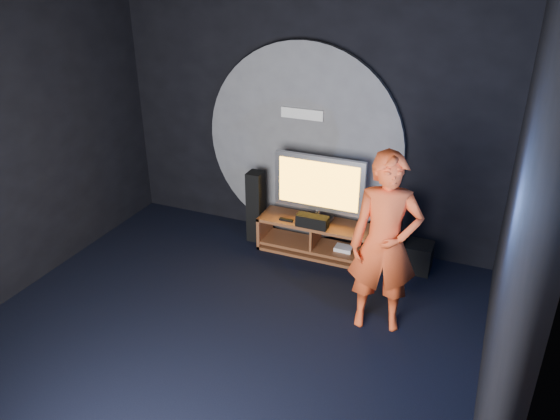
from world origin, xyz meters
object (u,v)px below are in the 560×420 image
object	(u,v)px
media_console	(316,239)
tv	(319,186)
tower_speaker_left	(256,206)
subwoofer	(418,257)
tower_speaker_right	(392,236)
player	(385,244)

from	to	relation	value
media_console	tv	size ratio (longest dim) A/B	1.27
tv	media_console	bearing A→B (deg)	-84.20
media_console	tower_speaker_left	distance (m)	0.92
subwoofer	tower_speaker_left	bearing A→B (deg)	-178.57
media_console	tower_speaker_left	world-z (taller)	tower_speaker_left
media_console	tower_speaker_right	size ratio (longest dim) A/B	1.51
media_console	tower_speaker_left	bearing A→B (deg)	177.10
subwoofer	media_console	bearing A→B (deg)	-175.65
tv	tower_speaker_left	bearing A→B (deg)	-178.45
subwoofer	player	bearing A→B (deg)	-99.10
subwoofer	tv	bearing A→B (deg)	-178.64
subwoofer	tower_speaker_right	bearing A→B (deg)	-150.71
tv	subwoofer	distance (m)	1.49
tower_speaker_left	tower_speaker_right	world-z (taller)	same
tower_speaker_left	tower_speaker_right	xyz separation A→B (m)	(1.84, -0.12, 0.00)
tv	player	bearing A→B (deg)	-47.36
tower_speaker_right	player	world-z (taller)	player
tower_speaker_left	tower_speaker_right	bearing A→B (deg)	-3.82
tower_speaker_right	subwoofer	bearing A→B (deg)	29.29
tower_speaker_right	subwoofer	size ratio (longest dim) A/B	2.72
media_console	tv	xyz separation A→B (m)	(-0.01, 0.07, 0.72)
media_console	tv	bearing A→B (deg)	95.80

